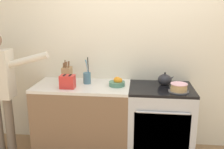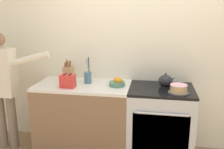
{
  "view_description": "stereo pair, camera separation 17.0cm",
  "coord_description": "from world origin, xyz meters",
  "px_view_note": "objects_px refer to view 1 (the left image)",
  "views": [
    {
      "loc": [
        0.02,
        -2.58,
        1.79
      ],
      "look_at": [
        -0.3,
        0.28,
        1.05
      ],
      "focal_mm": 40.0,
      "sensor_mm": 36.0,
      "label": 1
    },
    {
      "loc": [
        0.19,
        -2.56,
        1.79
      ],
      "look_at": [
        -0.3,
        0.28,
        1.05
      ],
      "focal_mm": 40.0,
      "sensor_mm": 36.0,
      "label": 2
    }
  ],
  "objects_px": {
    "layer_cake": "(179,88)",
    "toaster": "(68,82)",
    "utensil_crock": "(87,77)",
    "person_baker": "(0,84)",
    "stove_range": "(160,122)",
    "tea_kettle": "(165,80)",
    "knife_block": "(67,74)",
    "fruit_bowl": "(117,82)"
  },
  "relations": [
    {
      "from": "stove_range",
      "to": "knife_block",
      "type": "height_order",
      "value": "knife_block"
    },
    {
      "from": "layer_cake",
      "to": "toaster",
      "type": "height_order",
      "value": "toaster"
    },
    {
      "from": "layer_cake",
      "to": "knife_block",
      "type": "xyz_separation_m",
      "value": [
        -1.36,
        0.24,
        0.06
      ]
    },
    {
      "from": "knife_block",
      "to": "layer_cake",
      "type": "bearing_deg",
      "value": -10.15
    },
    {
      "from": "tea_kettle",
      "to": "toaster",
      "type": "height_order",
      "value": "tea_kettle"
    },
    {
      "from": "stove_range",
      "to": "knife_block",
      "type": "distance_m",
      "value": 1.31
    },
    {
      "from": "stove_range",
      "to": "fruit_bowl",
      "type": "xyz_separation_m",
      "value": [
        -0.53,
        0.0,
        0.5
      ]
    },
    {
      "from": "knife_block",
      "to": "person_baker",
      "type": "distance_m",
      "value": 0.83
    },
    {
      "from": "utensil_crock",
      "to": "fruit_bowl",
      "type": "relative_size",
      "value": 1.73
    },
    {
      "from": "layer_cake",
      "to": "utensil_crock",
      "type": "xyz_separation_m",
      "value": [
        -1.1,
        0.21,
        0.03
      ]
    },
    {
      "from": "toaster",
      "to": "fruit_bowl",
      "type": "bearing_deg",
      "value": 14.23
    },
    {
      "from": "utensil_crock",
      "to": "toaster",
      "type": "bearing_deg",
      "value": -131.99
    },
    {
      "from": "utensil_crock",
      "to": "fruit_bowl",
      "type": "bearing_deg",
      "value": -9.68
    },
    {
      "from": "tea_kettle",
      "to": "person_baker",
      "type": "height_order",
      "value": "person_baker"
    },
    {
      "from": "person_baker",
      "to": "tea_kettle",
      "type": "bearing_deg",
      "value": 15.71
    },
    {
      "from": "tea_kettle",
      "to": "fruit_bowl",
      "type": "height_order",
      "value": "tea_kettle"
    },
    {
      "from": "stove_range",
      "to": "utensil_crock",
      "type": "relative_size",
      "value": 2.67
    },
    {
      "from": "toaster",
      "to": "person_baker",
      "type": "bearing_deg",
      "value": 177.98
    },
    {
      "from": "knife_block",
      "to": "toaster",
      "type": "xyz_separation_m",
      "value": [
        0.08,
        -0.25,
        -0.02
      ]
    },
    {
      "from": "tea_kettle",
      "to": "person_baker",
      "type": "bearing_deg",
      "value": -174.33
    },
    {
      "from": "tea_kettle",
      "to": "layer_cake",
      "type": "bearing_deg",
      "value": -59.28
    },
    {
      "from": "stove_range",
      "to": "tea_kettle",
      "type": "bearing_deg",
      "value": 62.75
    },
    {
      "from": "fruit_bowl",
      "to": "person_baker",
      "type": "bearing_deg",
      "value": -175.44
    },
    {
      "from": "utensil_crock",
      "to": "person_baker",
      "type": "xyz_separation_m",
      "value": [
        -1.06,
        -0.18,
        -0.07
      ]
    },
    {
      "from": "stove_range",
      "to": "person_baker",
      "type": "relative_size",
      "value": 0.58
    },
    {
      "from": "stove_range",
      "to": "toaster",
      "type": "height_order",
      "value": "toaster"
    },
    {
      "from": "stove_range",
      "to": "tea_kettle",
      "type": "relative_size",
      "value": 4.39
    },
    {
      "from": "layer_cake",
      "to": "toaster",
      "type": "distance_m",
      "value": 1.29
    },
    {
      "from": "stove_range",
      "to": "tea_kettle",
      "type": "height_order",
      "value": "tea_kettle"
    },
    {
      "from": "stove_range",
      "to": "toaster",
      "type": "distance_m",
      "value": 1.23
    },
    {
      "from": "knife_block",
      "to": "toaster",
      "type": "relative_size",
      "value": 1.51
    },
    {
      "from": "person_baker",
      "to": "toaster",
      "type": "bearing_deg",
      "value": 8.02
    },
    {
      "from": "utensil_crock",
      "to": "person_baker",
      "type": "bearing_deg",
      "value": -170.31
    },
    {
      "from": "person_baker",
      "to": "stove_range",
      "type": "bearing_deg",
      "value": 13.33
    },
    {
      "from": "knife_block",
      "to": "stove_range",
      "type": "bearing_deg",
      "value": -4.97
    },
    {
      "from": "tea_kettle",
      "to": "knife_block",
      "type": "bearing_deg",
      "value": 179.27
    },
    {
      "from": "utensil_crock",
      "to": "stove_range",
      "type": "bearing_deg",
      "value": -4.21
    },
    {
      "from": "tea_kettle",
      "to": "knife_block",
      "type": "distance_m",
      "value": 1.23
    },
    {
      "from": "fruit_bowl",
      "to": "knife_block",
      "type": "bearing_deg",
      "value": 171.18
    },
    {
      "from": "layer_cake",
      "to": "fruit_bowl",
      "type": "relative_size",
      "value": 1.19
    },
    {
      "from": "layer_cake",
      "to": "toaster",
      "type": "xyz_separation_m",
      "value": [
        -1.29,
        -0.0,
        0.03
      ]
    },
    {
      "from": "tea_kettle",
      "to": "toaster",
      "type": "distance_m",
      "value": 1.17
    }
  ]
}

